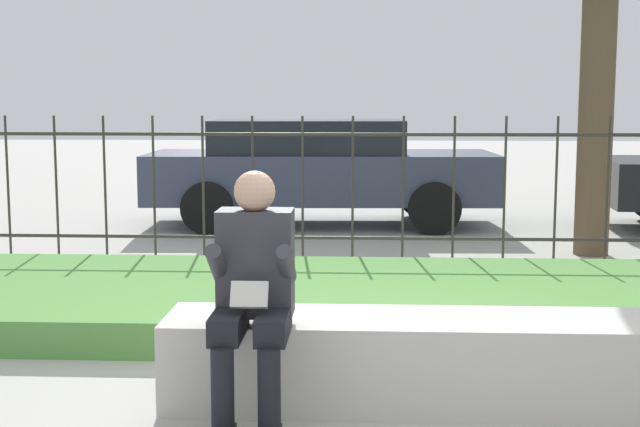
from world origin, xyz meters
name	(u,v)px	position (x,y,z in m)	size (l,w,h in m)	color
ground_plane	(386,403)	(0.00, 0.00, 0.00)	(60.00, 60.00, 0.00)	#B2AFA8
stone_bench	(461,366)	(0.40, 0.00, 0.21)	(3.17, 0.59, 0.48)	beige
person_seated_reader	(253,287)	(-0.67, -0.33, 0.70)	(0.42, 0.73, 1.28)	black
grass_berm	(381,301)	(0.00, 1.91, 0.12)	(9.71, 2.42, 0.24)	#569342
iron_fence	(378,189)	(0.00, 3.85, 0.77)	(7.71, 0.03, 1.47)	#332D28
car_parked_center	(318,168)	(-0.73, 6.81, 0.73)	(4.49, 1.96, 1.36)	#383D56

